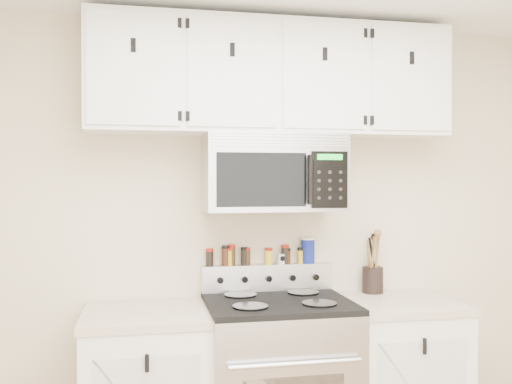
# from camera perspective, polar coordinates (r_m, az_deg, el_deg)

# --- Properties ---
(back_wall) EXTENTS (3.50, 0.01, 2.50)m
(back_wall) POSITION_cam_1_polar(r_m,az_deg,el_deg) (3.35, 0.98, -4.62)
(back_wall) COLOR beige
(back_wall) RESTS_ON floor
(base_cabinet_right) EXTENTS (0.64, 0.62, 0.92)m
(base_cabinet_right) POSITION_cam_1_polar(r_m,az_deg,el_deg) (3.46, 13.91, -17.86)
(base_cabinet_right) COLOR white
(base_cabinet_right) RESTS_ON floor
(microwave) EXTENTS (0.76, 0.44, 0.42)m
(microwave) POSITION_cam_1_polar(r_m,az_deg,el_deg) (3.15, 1.73, 1.94)
(microwave) COLOR #9E9EA3
(microwave) RESTS_ON back_wall
(upper_cabinets) EXTENTS (2.00, 0.35, 0.62)m
(upper_cabinets) POSITION_cam_1_polar(r_m,az_deg,el_deg) (3.22, 1.62, 11.23)
(upper_cabinets) COLOR white
(upper_cabinets) RESTS_ON back_wall
(utensil_crock) EXTENTS (0.12, 0.12, 0.36)m
(utensil_crock) POSITION_cam_1_polar(r_m,az_deg,el_deg) (3.49, 11.59, -8.39)
(utensil_crock) COLOR black
(utensil_crock) RESTS_ON base_cabinet_right
(kitchen_timer) EXTENTS (0.06, 0.05, 0.06)m
(kitchen_timer) POSITION_cam_1_polar(r_m,az_deg,el_deg) (3.35, 2.58, -6.69)
(kitchen_timer) COLOR silver
(kitchen_timer) RESTS_ON range
(salt_canister) EXTENTS (0.08, 0.08, 0.15)m
(salt_canister) POSITION_cam_1_polar(r_m,az_deg,el_deg) (3.38, 5.21, -5.84)
(salt_canister) COLOR navy
(salt_canister) RESTS_ON range
(spice_jar_0) EXTENTS (0.05, 0.05, 0.10)m
(spice_jar_0) POSITION_cam_1_polar(r_m,az_deg,el_deg) (3.27, -4.66, -6.51)
(spice_jar_0) COLOR black
(spice_jar_0) RESTS_ON range
(spice_jar_1) EXTENTS (0.05, 0.05, 0.11)m
(spice_jar_1) POSITION_cam_1_polar(r_m,az_deg,el_deg) (3.28, -3.04, -6.36)
(spice_jar_1) COLOR #442010
(spice_jar_1) RESTS_ON range
(spice_jar_2) EXTENTS (0.05, 0.05, 0.10)m
(spice_jar_2) POSITION_cam_1_polar(r_m,az_deg,el_deg) (3.28, -2.67, -6.46)
(spice_jar_2) COLOR gold
(spice_jar_2) RESTS_ON range
(spice_jar_3) EXTENTS (0.04, 0.04, 0.12)m
(spice_jar_3) POSITION_cam_1_polar(r_m,az_deg,el_deg) (3.29, -2.44, -6.30)
(spice_jar_3) COLOR #3C290E
(spice_jar_3) RESTS_ON range
(spice_jar_4) EXTENTS (0.04, 0.04, 0.10)m
(spice_jar_4) POSITION_cam_1_polar(r_m,az_deg,el_deg) (3.30, -1.17, -6.41)
(spice_jar_4) COLOR black
(spice_jar_4) RESTS_ON range
(spice_jar_5) EXTENTS (0.04, 0.04, 0.10)m
(spice_jar_5) POSITION_cam_1_polar(r_m,az_deg,el_deg) (3.30, -0.89, -6.44)
(spice_jar_5) COLOR #3B210E
(spice_jar_5) RESTS_ON range
(spice_jar_6) EXTENTS (0.04, 0.04, 0.10)m
(spice_jar_6) POSITION_cam_1_polar(r_m,az_deg,el_deg) (3.33, 1.27, -6.42)
(spice_jar_6) COLOR yellow
(spice_jar_6) RESTS_ON range
(spice_jar_7) EXTENTS (0.05, 0.05, 0.11)m
(spice_jar_7) POSITION_cam_1_polar(r_m,az_deg,el_deg) (3.35, 2.91, -6.23)
(spice_jar_7) COLOR black
(spice_jar_7) RESTS_ON range
(spice_jar_8) EXTENTS (0.04, 0.04, 0.09)m
(spice_jar_8) POSITION_cam_1_polar(r_m,az_deg,el_deg) (3.35, 3.15, -6.39)
(spice_jar_8) COLOR #3D1E0E
(spice_jar_8) RESTS_ON range
(spice_jar_9) EXTENTS (0.04, 0.04, 0.09)m
(spice_jar_9) POSITION_cam_1_polar(r_m,az_deg,el_deg) (3.37, 4.49, -6.34)
(spice_jar_9) COLOR gold
(spice_jar_9) RESTS_ON range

